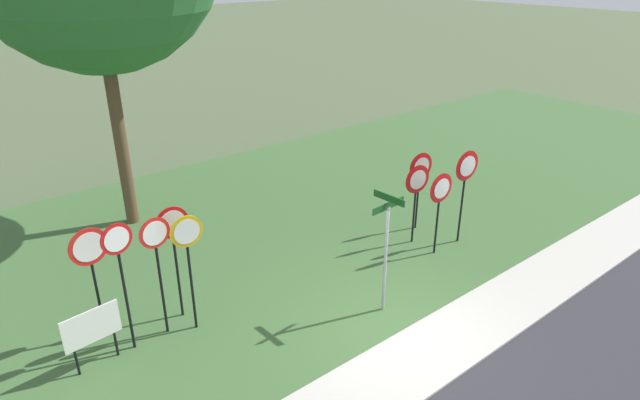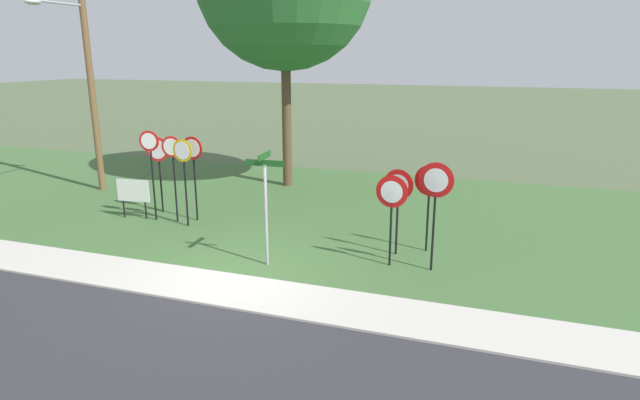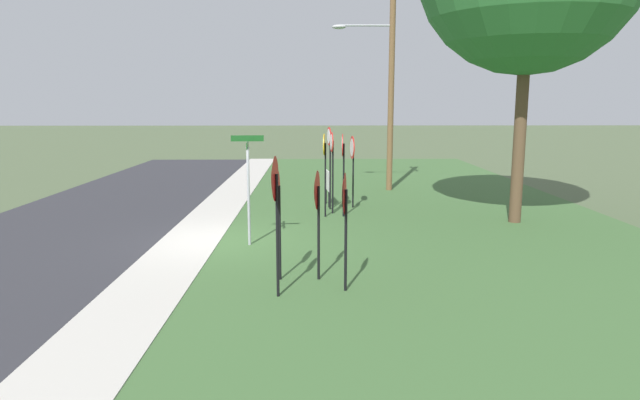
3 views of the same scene
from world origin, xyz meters
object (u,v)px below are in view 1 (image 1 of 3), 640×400
(street_name_post, at_px, (386,243))
(notice_board, at_px, (92,329))
(yield_sign_near_left, at_px, (421,173))
(stop_sign_near_left, at_px, (120,262))
(stop_sign_far_center, at_px, (174,239))
(stop_sign_near_right, at_px, (188,249))
(stop_sign_far_right, at_px, (91,259))
(yield_sign_far_left, at_px, (466,174))
(yield_sign_far_right, at_px, (417,186))
(yield_sign_near_right, at_px, (441,195))
(stop_sign_far_left, at_px, (157,252))

(street_name_post, xyz_separation_m, notice_board, (-5.57, 2.16, -0.84))
(yield_sign_near_left, relative_size, street_name_post, 0.82)
(stop_sign_near_left, relative_size, stop_sign_far_center, 1.06)
(stop_sign_near_right, height_order, stop_sign_far_right, stop_sign_near_right)
(stop_sign_near_right, relative_size, yield_sign_near_left, 1.15)
(stop_sign_far_center, relative_size, notice_board, 2.11)
(yield_sign_far_left, relative_size, notice_board, 2.12)
(yield_sign_far_right, bearing_deg, notice_board, -174.69)
(yield_sign_near_right, xyz_separation_m, notice_board, (-8.44, 1.25, -0.86))
(yield_sign_near_left, bearing_deg, yield_sign_far_left, -68.53)
(yield_sign_near_right, distance_m, yield_sign_far_right, 0.79)
(stop_sign_near_left, bearing_deg, stop_sign_far_right, 102.54)
(stop_sign_near_right, distance_m, yield_sign_near_right, 6.53)
(stop_sign_far_center, height_order, street_name_post, street_name_post)
(yield_sign_far_left, height_order, yield_sign_far_right, yield_sign_far_left)
(stop_sign_far_right, bearing_deg, yield_sign_far_left, -18.77)
(stop_sign_far_right, bearing_deg, yield_sign_near_left, -11.00)
(stop_sign_near_right, distance_m, yield_sign_far_right, 6.44)
(yield_sign_near_right, xyz_separation_m, street_name_post, (-2.87, -0.91, -0.01))
(stop_sign_near_left, relative_size, yield_sign_near_left, 1.22)
(yield_sign_far_right, bearing_deg, yield_sign_far_left, -28.96)
(stop_sign_far_left, xyz_separation_m, yield_sign_near_left, (7.68, -0.05, -0.20))
(stop_sign_far_center, height_order, stop_sign_far_right, stop_sign_far_center)
(stop_sign_far_center, xyz_separation_m, yield_sign_near_right, (6.47, -1.68, -0.23))
(stop_sign_far_right, relative_size, street_name_post, 0.89)
(stop_sign_far_center, distance_m, yield_sign_near_left, 7.19)
(stop_sign_far_right, xyz_separation_m, yield_sign_near_left, (8.73, -0.79, -0.10))
(stop_sign_near_right, relative_size, stop_sign_far_center, 1.00)
(yield_sign_near_left, distance_m, yield_sign_far_left, 1.35)
(stop_sign_far_right, bearing_deg, stop_sign_far_left, -40.99)
(stop_sign_near_left, height_order, street_name_post, stop_sign_near_left)
(stop_sign_far_right, bearing_deg, stop_sign_near_left, -74.46)
(stop_sign_near_left, bearing_deg, street_name_post, -33.34)
(yield_sign_near_left, height_order, yield_sign_far_right, yield_sign_near_left)
(yield_sign_far_right, relative_size, street_name_post, 0.81)
(stop_sign_near_right, height_order, yield_sign_near_left, stop_sign_near_right)
(stop_sign_near_left, bearing_deg, yield_sign_near_right, -18.36)
(stop_sign_near_left, xyz_separation_m, stop_sign_near_right, (1.28, -0.20, -0.09))
(stop_sign_far_center, xyz_separation_m, yield_sign_far_left, (7.48, -1.66, 0.08))
(stop_sign_far_center, distance_m, yield_sign_near_right, 6.68)
(notice_board, bearing_deg, street_name_post, -27.35)
(yield_sign_near_right, height_order, yield_sign_far_right, yield_sign_near_right)
(stop_sign_near_right, height_order, yield_sign_far_right, stop_sign_near_right)
(yield_sign_near_right, bearing_deg, stop_sign_far_right, 168.93)
(stop_sign_near_left, relative_size, notice_board, 2.25)
(stop_sign_far_right, bearing_deg, stop_sign_near_right, -37.91)
(yield_sign_near_right, distance_m, yield_sign_far_left, 1.06)
(stop_sign_far_center, bearing_deg, stop_sign_far_left, -143.84)
(stop_sign_near_left, bearing_deg, stop_sign_near_right, -17.58)
(stop_sign_near_left, bearing_deg, yield_sign_far_left, -17.14)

